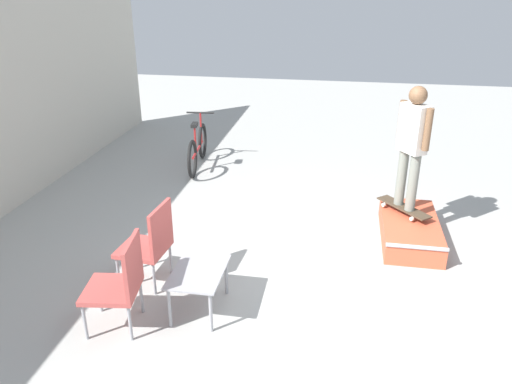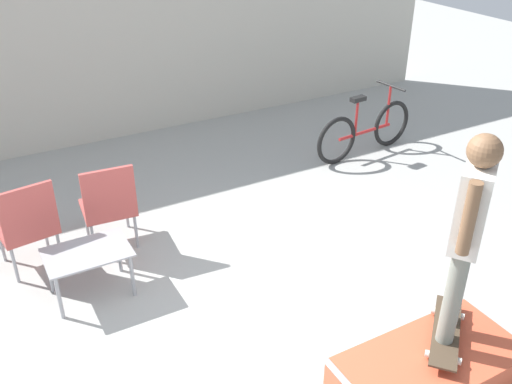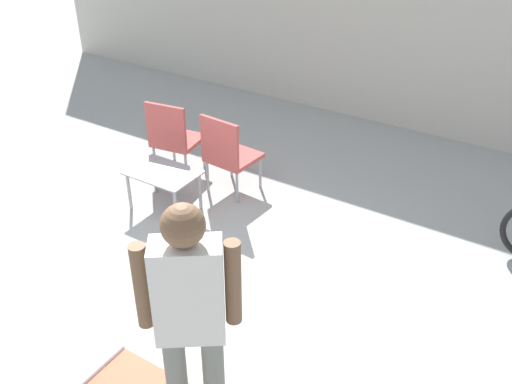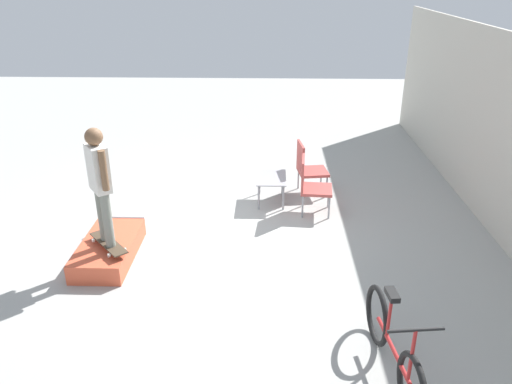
% 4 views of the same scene
% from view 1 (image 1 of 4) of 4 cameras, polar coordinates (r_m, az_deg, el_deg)
% --- Properties ---
extents(ground_plane, '(24.00, 24.00, 0.00)m').
position_cam_1_polar(ground_plane, '(6.10, 7.48, -9.08)').
color(ground_plane, '#A8A8A3').
extents(skate_ramp_box, '(1.47, 0.73, 0.31)m').
position_cam_1_polar(skate_ramp_box, '(6.99, 17.16, -4.17)').
color(skate_ramp_box, '#DB5638').
rests_on(skate_ramp_box, ground_plane).
extents(skateboard_on_ramp, '(0.76, 0.70, 0.07)m').
position_cam_1_polar(skateboard_on_ramp, '(7.08, 16.51, -1.71)').
color(skateboard_on_ramp, '#473828').
rests_on(skateboard_on_ramp, skate_ramp_box).
extents(person_skater, '(0.48, 0.38, 1.64)m').
position_cam_1_polar(person_skater, '(6.74, 17.45, 5.80)').
color(person_skater, gray).
rests_on(person_skater, skateboard_on_ramp).
extents(coffee_table, '(0.76, 0.52, 0.47)m').
position_cam_1_polar(coffee_table, '(5.27, -6.59, -9.56)').
color(coffee_table, '#9E9EA3').
rests_on(coffee_table, ground_plane).
extents(patio_chair_left, '(0.59, 0.59, 0.98)m').
position_cam_1_polar(patio_chair_left, '(5.11, -15.23, -9.75)').
color(patio_chair_left, '#99999E').
rests_on(patio_chair_left, ground_plane).
extents(patio_chair_right, '(0.56, 0.56, 0.98)m').
position_cam_1_polar(patio_chair_right, '(5.73, -11.95, -5.55)').
color(patio_chair_right, '#99999E').
rests_on(patio_chair_right, ground_plane).
extents(bicycle, '(1.73, 0.52, 0.93)m').
position_cam_1_polar(bicycle, '(9.24, -6.68, 4.99)').
color(bicycle, black).
rests_on(bicycle, ground_plane).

